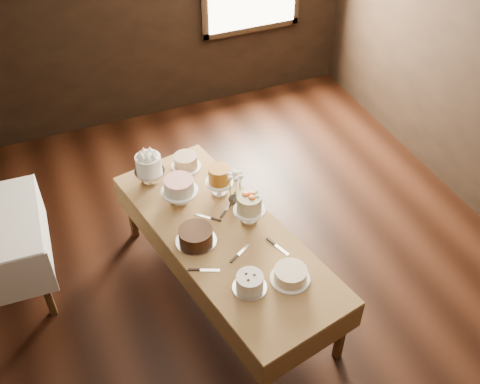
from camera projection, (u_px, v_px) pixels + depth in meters
name	position (u px, v px, depth m)	size (l,w,h in m)	color
floor	(249.00, 286.00, 4.94)	(5.00, 6.00, 0.01)	black
wall_back	(141.00, 5.00, 6.08)	(5.00, 0.02, 2.80)	black
display_table	(225.00, 238.00, 4.48)	(1.34, 2.41, 0.70)	#402711
cake_meringue	(149.00, 170.00, 4.84)	(0.31, 0.31, 0.28)	silver
cake_speckled	(186.00, 162.00, 5.04)	(0.27, 0.27, 0.13)	white
cake_lattice	(180.00, 192.00, 4.66)	(0.35, 0.35, 0.24)	white
cake_caramel	(219.00, 182.00, 4.73)	(0.24, 0.24, 0.28)	white
cake_chocolate	(196.00, 236.00, 4.34)	(0.33, 0.33, 0.13)	silver
cake_flowers	(249.00, 209.00, 4.48)	(0.26, 0.26, 0.27)	white
cake_swirl	(250.00, 283.00, 3.99)	(0.28, 0.28, 0.13)	silver
cake_cream	(290.00, 275.00, 4.06)	(0.34, 0.34, 0.11)	white
cake_server_a	(243.00, 250.00, 4.31)	(0.24, 0.03, 0.01)	silver
cake_server_b	(282.00, 250.00, 4.31)	(0.24, 0.03, 0.01)	silver
cake_server_c	(203.00, 216.00, 4.59)	(0.24, 0.03, 0.01)	silver
cake_server_d	(229.00, 205.00, 4.69)	(0.24, 0.03, 0.01)	silver
cake_server_e	(210.00, 270.00, 4.15)	(0.24, 0.03, 0.01)	silver
flower_vase	(235.00, 198.00, 4.68)	(0.11, 0.11, 0.12)	#2D2823
flower_bouquet	(235.00, 181.00, 4.56)	(0.14, 0.14, 0.20)	white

